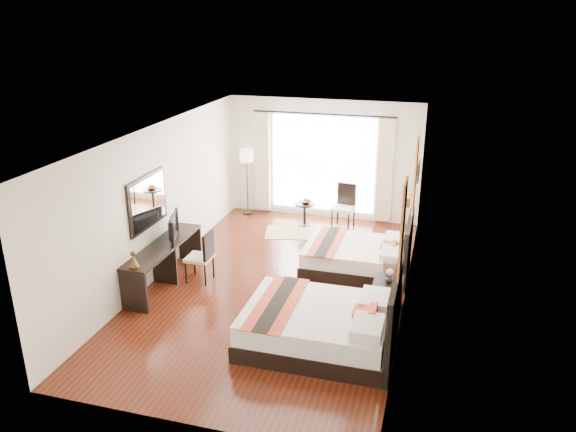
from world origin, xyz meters
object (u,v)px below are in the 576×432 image
(table_lamp, at_px, (390,267))
(desk_chair, at_px, (201,266))
(nightstand, at_px, (387,295))
(floor_lamp, at_px, (247,160))
(vase, at_px, (389,282))
(bed_near, at_px, (323,325))
(fruit_bowl, at_px, (306,202))
(window_chair, at_px, (343,215))
(television, at_px, (170,227))
(side_table, at_px, (305,214))
(console_desk, at_px, (164,264))
(bed_far, at_px, (360,256))

(table_lamp, distance_m, desk_chair, 3.44)
(nightstand, xyz_separation_m, floor_lamp, (-3.78, 3.81, 1.07))
(nightstand, height_order, vase, vase)
(bed_near, height_order, fruit_bowl, bed_near)
(fruit_bowl, bearing_deg, table_lamp, -56.16)
(bed_near, distance_m, fruit_bowl, 4.91)
(nightstand, distance_m, window_chair, 3.78)
(table_lamp, relative_size, television, 0.41)
(bed_near, height_order, side_table, bed_near)
(floor_lamp, bearing_deg, bed_near, -59.58)
(fruit_bowl, height_order, window_chair, window_chair)
(television, distance_m, side_table, 3.73)
(floor_lamp, height_order, side_table, floor_lamp)
(window_chair, bearing_deg, floor_lamp, -87.85)
(television, bearing_deg, desk_chair, -108.65)
(desk_chair, relative_size, side_table, 1.79)
(table_lamp, relative_size, console_desk, 0.16)
(console_desk, distance_m, fruit_bowl, 3.94)
(table_lamp, height_order, desk_chair, desk_chair)
(bed_far, relative_size, side_table, 3.68)
(bed_far, relative_size, vase, 13.77)
(table_lamp, distance_m, fruit_bowl, 4.00)
(vase, relative_size, floor_lamp, 0.09)
(floor_lamp, distance_m, fruit_bowl, 1.78)
(table_lamp, bearing_deg, window_chair, 111.90)
(bed_near, height_order, console_desk, bed_near)
(bed_near, bearing_deg, fruit_bowl, 106.91)
(desk_chair, xyz_separation_m, floor_lamp, (-0.37, 3.62, 1.05))
(television, distance_m, floor_lamp, 3.65)
(table_lamp, xyz_separation_m, window_chair, (-1.37, 3.42, -0.43))
(desk_chair, relative_size, window_chair, 0.95)
(television, xyz_separation_m, window_chair, (2.59, 3.35, -0.69))
(television, bearing_deg, nightstand, -112.42)
(bed_far, xyz_separation_m, table_lamp, (0.67, -1.30, 0.45))
(bed_near, bearing_deg, vase, 54.78)
(table_lamp, relative_size, vase, 2.40)
(bed_near, xyz_separation_m, nightstand, (0.80, 1.27, -0.05))
(bed_far, relative_size, floor_lamp, 1.23)
(vase, relative_size, console_desk, 0.06)
(side_table, xyz_separation_m, fruit_bowl, (0.03, 0.01, 0.29))
(vase, xyz_separation_m, console_desk, (-4.01, 0.01, -0.19))
(console_desk, relative_size, floor_lamp, 1.38)
(bed_near, relative_size, floor_lamp, 1.40)
(vase, distance_m, console_desk, 4.01)
(bed_near, bearing_deg, table_lamp, 59.87)
(window_chair, bearing_deg, nightstand, 30.22)
(bed_near, relative_size, television, 2.69)
(bed_near, bearing_deg, window_chair, 96.85)
(bed_far, bearing_deg, table_lamp, -62.78)
(vase, bearing_deg, desk_chair, 175.18)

